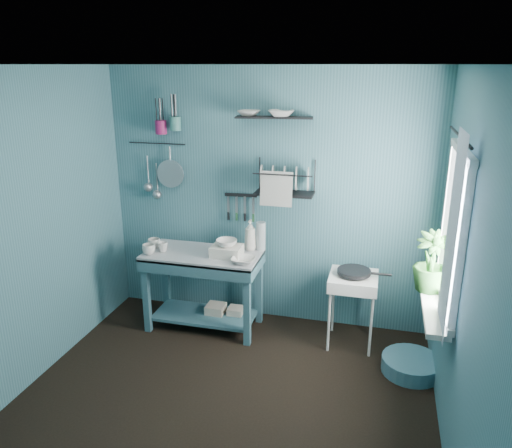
% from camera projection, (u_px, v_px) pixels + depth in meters
% --- Properties ---
extents(floor, '(3.20, 3.20, 0.00)m').
position_uv_depth(floor, '(222.00, 404.00, 3.85)').
color(floor, black).
rests_on(floor, ground).
extents(ceiling, '(3.20, 3.20, 0.00)m').
position_uv_depth(ceiling, '(214.00, 64.00, 3.09)').
color(ceiling, silver).
rests_on(ceiling, ground).
extents(wall_back, '(3.20, 0.00, 3.20)m').
position_uv_depth(wall_back, '(268.00, 199.00, 4.85)').
color(wall_back, '#376570').
rests_on(wall_back, ground).
extents(wall_front, '(3.20, 0.00, 3.20)m').
position_uv_depth(wall_front, '(104.00, 377.00, 2.09)').
color(wall_front, '#376570').
rests_on(wall_front, ground).
extents(wall_left, '(0.00, 3.00, 3.00)m').
position_uv_depth(wall_left, '(22.00, 234.00, 3.85)').
color(wall_left, '#376570').
rests_on(wall_left, ground).
extents(wall_right, '(0.00, 3.00, 3.00)m').
position_uv_depth(wall_right, '(464.00, 276.00, 3.09)').
color(wall_right, '#376570').
rests_on(wall_right, ground).
extents(work_counter, '(1.16, 0.67, 0.78)m').
position_uv_depth(work_counter, '(204.00, 290.00, 4.88)').
color(work_counter, '#315B68').
rests_on(work_counter, floor).
extents(mug_left, '(0.12, 0.12, 0.10)m').
position_uv_depth(mug_left, '(149.00, 249.00, 4.71)').
color(mug_left, silver).
rests_on(mug_left, work_counter).
extents(mug_mid, '(0.14, 0.14, 0.09)m').
position_uv_depth(mug_mid, '(163.00, 247.00, 4.78)').
color(mug_mid, silver).
rests_on(mug_mid, work_counter).
extents(mug_right, '(0.17, 0.17, 0.10)m').
position_uv_depth(mug_right, '(154.00, 244.00, 4.87)').
color(mug_right, silver).
rests_on(mug_right, work_counter).
extents(wash_tub, '(0.28, 0.22, 0.10)m').
position_uv_depth(wash_tub, '(227.00, 251.00, 4.67)').
color(wash_tub, beige).
rests_on(wash_tub, work_counter).
extents(tub_bowl, '(0.20, 0.19, 0.06)m').
position_uv_depth(tub_bowl, '(227.00, 243.00, 4.65)').
color(tub_bowl, silver).
rests_on(tub_bowl, wash_tub).
extents(soap_bottle, '(0.12, 0.12, 0.30)m').
position_uv_depth(soap_bottle, '(250.00, 235.00, 4.80)').
color(soap_bottle, beige).
rests_on(soap_bottle, work_counter).
extents(water_bottle, '(0.09, 0.09, 0.28)m').
position_uv_depth(water_bottle, '(261.00, 236.00, 4.80)').
color(water_bottle, '#A5B4B8').
rests_on(water_bottle, work_counter).
extents(counter_bowl, '(0.22, 0.22, 0.05)m').
position_uv_depth(counter_bowl, '(243.00, 260.00, 4.51)').
color(counter_bowl, silver).
rests_on(counter_bowl, work_counter).
extents(hotplate_stand, '(0.49, 0.49, 0.69)m').
position_uv_depth(hotplate_stand, '(351.00, 310.00, 4.59)').
color(hotplate_stand, silver).
rests_on(hotplate_stand, floor).
extents(frying_pan, '(0.30, 0.30, 0.03)m').
position_uv_depth(frying_pan, '(354.00, 272.00, 4.48)').
color(frying_pan, black).
rests_on(frying_pan, hotplate_stand).
extents(knife_strip, '(0.32, 0.05, 0.03)m').
position_uv_depth(knife_strip, '(241.00, 195.00, 4.88)').
color(knife_strip, black).
rests_on(knife_strip, wall_back).
extents(dish_rack, '(0.58, 0.32, 0.32)m').
position_uv_depth(dish_rack, '(285.00, 178.00, 4.61)').
color(dish_rack, black).
rests_on(dish_rack, wall_back).
extents(upper_shelf, '(0.72, 0.27, 0.01)m').
position_uv_depth(upper_shelf, '(274.00, 117.00, 4.50)').
color(upper_shelf, black).
rests_on(upper_shelf, wall_back).
extents(shelf_bowl_left, '(0.21, 0.21, 0.05)m').
position_uv_depth(shelf_bowl_left, '(249.00, 117.00, 4.56)').
color(shelf_bowl_left, silver).
rests_on(shelf_bowl_left, upper_shelf).
extents(shelf_bowl_right, '(0.27, 0.27, 0.06)m').
position_uv_depth(shelf_bowl_right, '(281.00, 118.00, 4.49)').
color(shelf_bowl_right, silver).
rests_on(shelf_bowl_right, upper_shelf).
extents(utensil_cup_magenta, '(0.11, 0.11, 0.13)m').
position_uv_depth(utensil_cup_magenta, '(161.00, 127.00, 4.83)').
color(utensil_cup_magenta, '#931B57').
rests_on(utensil_cup_magenta, wall_back).
extents(utensil_cup_teal, '(0.11, 0.11, 0.13)m').
position_uv_depth(utensil_cup_teal, '(175.00, 124.00, 4.78)').
color(utensil_cup_teal, '#397873').
rests_on(utensil_cup_teal, wall_back).
extents(colander, '(0.28, 0.03, 0.28)m').
position_uv_depth(colander, '(170.00, 174.00, 4.98)').
color(colander, '#9C9EA3').
rests_on(colander, wall_back).
extents(ladle_outer, '(0.01, 0.01, 0.30)m').
position_uv_depth(ladle_outer, '(148.00, 170.00, 5.04)').
color(ladle_outer, '#9C9EA3').
rests_on(ladle_outer, wall_back).
extents(ladle_inner, '(0.01, 0.01, 0.30)m').
position_uv_depth(ladle_inner, '(157.00, 178.00, 5.04)').
color(ladle_inner, '#9C9EA3').
rests_on(ladle_inner, wall_back).
extents(hook_rail, '(0.60, 0.01, 0.01)m').
position_uv_depth(hook_rail, '(157.00, 143.00, 4.94)').
color(hook_rail, black).
rests_on(hook_rail, wall_back).
extents(window_glass, '(0.00, 1.10, 1.10)m').
position_uv_depth(window_glass, '(455.00, 230.00, 3.46)').
color(window_glass, white).
rests_on(window_glass, wall_right).
extents(windowsill, '(0.16, 0.95, 0.04)m').
position_uv_depth(windowsill, '(433.00, 306.00, 3.66)').
color(windowsill, silver).
rests_on(windowsill, wall_right).
extents(curtain, '(0.00, 1.35, 1.35)m').
position_uv_depth(curtain, '(451.00, 237.00, 3.19)').
color(curtain, silver).
rests_on(curtain, wall_right).
extents(curtain_rod, '(0.02, 1.05, 0.02)m').
position_uv_depth(curtain_rod, '(460.00, 136.00, 3.28)').
color(curtain_rod, black).
rests_on(curtain_rod, wall_right).
extents(potted_plant, '(0.30, 0.30, 0.47)m').
position_uv_depth(potted_plant, '(431.00, 262.00, 3.80)').
color(potted_plant, '#285D25').
rests_on(potted_plant, windowsill).
extents(storage_tin_large, '(0.18, 0.18, 0.22)m').
position_uv_depth(storage_tin_large, '(216.00, 315.00, 4.99)').
color(storage_tin_large, tan).
rests_on(storage_tin_large, floor).
extents(storage_tin_small, '(0.15, 0.15, 0.20)m').
position_uv_depth(storage_tin_small, '(236.00, 317.00, 4.97)').
color(storage_tin_small, tan).
rests_on(storage_tin_small, floor).
extents(floor_basin, '(0.49, 0.49, 0.13)m').
position_uv_depth(floor_basin, '(411.00, 365.00, 4.23)').
color(floor_basin, teal).
rests_on(floor_basin, floor).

